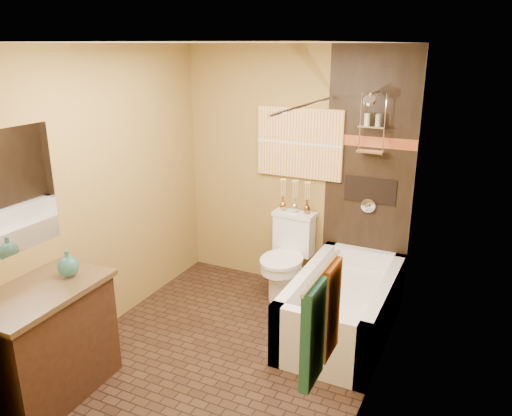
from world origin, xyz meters
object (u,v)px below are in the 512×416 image
Objects in this scene: sunset_painting at (299,143)px; vanity at (45,343)px; toilet at (287,256)px; bathtub at (343,310)px.

sunset_painting reaches higher than vanity.
vanity is at bearing -111.82° from sunset_painting.
sunset_painting is 1.15m from toilet.
bathtub is 0.89m from toilet.
vanity reaches higher than toilet.
vanity is at bearing -112.21° from toilet.
vanity is (-0.99, -2.20, 0.01)m from toilet.
toilet reaches higher than bathtub.
sunset_painting is 2.89m from vanity.
vanity reaches higher than bathtub.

